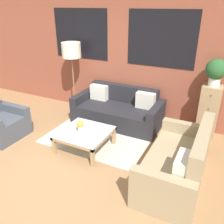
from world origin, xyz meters
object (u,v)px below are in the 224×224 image
Objects in this scene: floor_lamp at (71,52)px; flower_vase at (80,126)px; settee_vintage at (178,164)px; potted_plant at (216,71)px; couch_dark at (118,111)px; coffee_table at (85,134)px; armchair_corner at (1,123)px; drawer_cabinet at (208,112)px.

flower_vase is (1.07, -1.36, -0.95)m from floor_lamp.
potted_plant is at bearing 82.84° from settee_vintage.
couch_dark is 3.80× the size of potted_plant.
coffee_table is at bearing 175.48° from settee_vintage.
armchair_corner is at bearing -168.80° from coffee_table.
settee_vintage is 0.98× the size of floor_lamp.
flower_vase is (-1.75, 0.08, 0.18)m from settee_vintage.
armchair_corner is at bearing -110.86° from floor_lamp.
coffee_table is at bearing -142.11° from drawer_cabinet.
potted_plant is at bearing 7.42° from couch_dark.
settee_vintage is 3.25× the size of potted_plant.
couch_dark is 2.27× the size of armchair_corner.
settee_vintage is 1.90× the size of coffee_table.
drawer_cabinet reaches higher than couch_dark.
armchair_corner is 3.73× the size of flower_vase.
potted_plant reaches higher than settee_vintage.
potted_plant is 2.62m from flower_vase.
drawer_cabinet is at bearing 3.19° from floor_lamp.
settee_vintage is at bearing -97.16° from drawer_cabinet.
settee_vintage is 1.70m from coffee_table.
potted_plant is 2.23× the size of flower_vase.
flower_vase is at bearing 9.86° from armchair_corner.
armchair_corner is 4.09m from drawer_cabinet.
coffee_table is at bearing -49.39° from floor_lamp.
coffee_table is at bearing -93.76° from couch_dark.
drawer_cabinet is at bearing 26.55° from armchair_corner.
drawer_cabinet is 0.82m from potted_plant.
coffee_table is at bearing 45.31° from flower_vase.
potted_plant is at bearing 38.11° from flower_vase.
couch_dark is 2.43m from armchair_corner.
potted_plant reaches higher than armchair_corner.
settee_vintage is at bearing 3.53° from armchair_corner.
drawer_cabinet reaches higher than armchair_corner.
flower_vase reaches higher than coffee_table.
couch_dark is at bearing -172.58° from potted_plant.
floor_lamp is at bearing -176.80° from potted_plant.
couch_dark is 1.32m from flower_vase.
settee_vintage is 1.93m from potted_plant.
settee_vintage is 3.37m from floor_lamp.
couch_dark is at bearing 139.57° from settee_vintage.
couch_dark is 1.25m from coffee_table.
settee_vintage is 1.76m from flower_vase.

